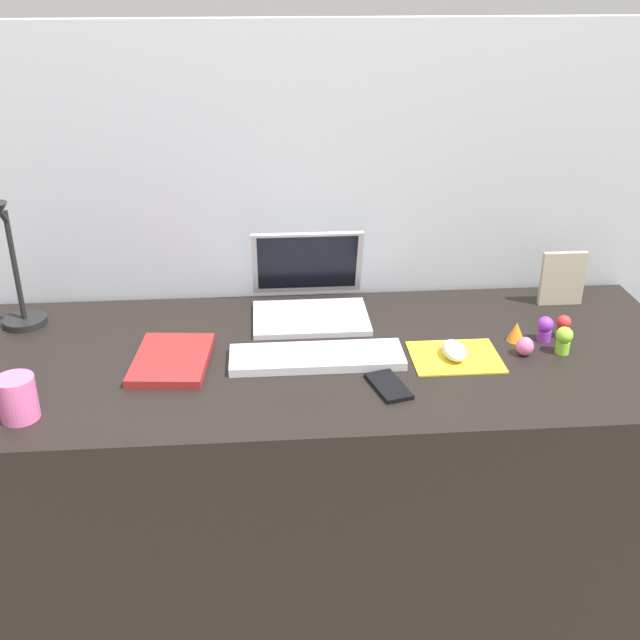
% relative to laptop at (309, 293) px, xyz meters
% --- Properties ---
extents(ground_plane, '(6.00, 6.00, 0.00)m').
position_rel_laptop_xyz_m(ground_plane, '(0.02, -0.25, -0.79)').
color(ground_plane, slate).
extents(back_wall, '(2.99, 0.05, 1.47)m').
position_rel_laptop_xyz_m(back_wall, '(0.02, 0.15, -0.06)').
color(back_wall, '#B2B7C1').
rests_on(back_wall, ground_plane).
extents(desk, '(1.79, 0.71, 0.74)m').
position_rel_laptop_xyz_m(desk, '(0.02, -0.25, -0.42)').
color(desk, black).
rests_on(desk, ground_plane).
extents(laptop, '(0.30, 0.28, 0.21)m').
position_rel_laptop_xyz_m(laptop, '(0.00, 0.00, 0.00)').
color(laptop, silver).
rests_on(laptop, desk).
extents(keyboard, '(0.41, 0.13, 0.02)m').
position_rel_laptop_xyz_m(keyboard, '(-0.00, -0.28, -0.04)').
color(keyboard, silver).
rests_on(keyboard, desk).
extents(mousepad, '(0.21, 0.17, 0.00)m').
position_rel_laptop_xyz_m(mousepad, '(0.33, -0.29, -0.05)').
color(mousepad, yellow).
rests_on(mousepad, desk).
extents(mouse, '(0.06, 0.10, 0.03)m').
position_rel_laptop_xyz_m(mouse, '(0.33, -0.30, -0.03)').
color(mouse, silver).
rests_on(mouse, mousepad).
extents(cell_phone, '(0.10, 0.14, 0.01)m').
position_rel_laptop_xyz_m(cell_phone, '(0.15, -0.42, -0.05)').
color(cell_phone, black).
rests_on(cell_phone, desk).
extents(desk_lamp, '(0.11, 0.16, 0.35)m').
position_rel_laptop_xyz_m(desk_lamp, '(-0.74, -0.06, 0.11)').
color(desk_lamp, black).
rests_on(desk_lamp, desk).
extents(notebook_pad, '(0.19, 0.25, 0.02)m').
position_rel_laptop_xyz_m(notebook_pad, '(-0.34, -0.27, -0.04)').
color(notebook_pad, maroon).
rests_on(notebook_pad, desk).
extents(picture_frame, '(0.12, 0.02, 0.15)m').
position_rel_laptop_xyz_m(picture_frame, '(0.69, -0.01, 0.02)').
color(picture_frame, '#B2A58C').
rests_on(picture_frame, desk).
extents(coffee_mug, '(0.08, 0.08, 0.09)m').
position_rel_laptop_xyz_m(coffee_mug, '(-0.63, -0.48, -0.01)').
color(coffee_mug, pink).
rests_on(coffee_mug, desk).
extents(toy_figurine_orange, '(0.04, 0.04, 0.05)m').
position_rel_laptop_xyz_m(toy_figurine_orange, '(0.50, -0.22, -0.03)').
color(toy_figurine_orange, orange).
rests_on(toy_figurine_orange, desk).
extents(toy_figurine_purple, '(0.04, 0.04, 0.06)m').
position_rel_laptop_xyz_m(toy_figurine_purple, '(0.57, -0.22, -0.02)').
color(toy_figurine_purple, purple).
rests_on(toy_figurine_purple, desk).
extents(toy_figurine_lime, '(0.04, 0.04, 0.07)m').
position_rel_laptop_xyz_m(toy_figurine_lime, '(0.59, -0.29, -0.02)').
color(toy_figurine_lime, '#8CDB33').
rests_on(toy_figurine_lime, desk).
extents(toy_figurine_red, '(0.04, 0.04, 0.06)m').
position_rel_laptop_xyz_m(toy_figurine_red, '(0.62, -0.21, -0.02)').
color(toy_figurine_red, red).
rests_on(toy_figurine_red, desk).
extents(toy_figurine_pink, '(0.04, 0.04, 0.05)m').
position_rel_laptop_xyz_m(toy_figurine_pink, '(0.50, -0.29, -0.03)').
color(toy_figurine_pink, pink).
rests_on(toy_figurine_pink, desk).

